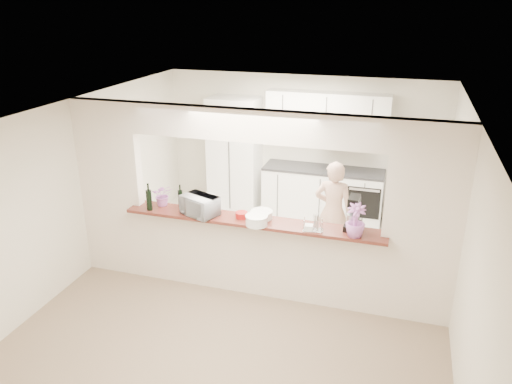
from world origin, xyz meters
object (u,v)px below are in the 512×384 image
at_px(refrigerator, 418,183).
at_px(person, 333,212).
at_px(toaster_oven, 200,205).
at_px(stand_mixer, 353,214).

bearing_deg(refrigerator, person, -129.91).
xyz_separation_m(refrigerator, person, (-1.20, -1.43, -0.08)).
relative_size(refrigerator, toaster_oven, 3.66).
xyz_separation_m(refrigerator, toaster_oven, (-2.75, -2.75, 0.37)).
bearing_deg(toaster_oven, stand_mixer, 26.78).
height_order(toaster_oven, stand_mixer, stand_mixer).
distance_m(refrigerator, stand_mixer, 2.74).
xyz_separation_m(toaster_oven, person, (1.55, 1.32, -0.44)).
bearing_deg(toaster_oven, refrigerator, 66.97).
distance_m(toaster_oven, stand_mixer, 1.96).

